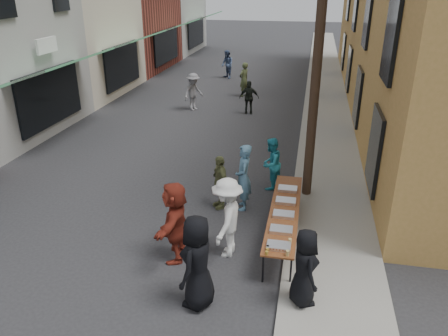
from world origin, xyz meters
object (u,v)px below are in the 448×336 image
at_px(guest_front_c, 271,164).
at_px(server, 304,267).
at_px(serving_table, 284,211).
at_px(catering_tray_sausage, 279,246).
at_px(utility_pole_mid, 320,9).
at_px(utility_pole_near, 319,39).
at_px(guest_front_a, 198,262).

xyz_separation_m(guest_front_c, server, (1.16, -5.12, 0.09)).
bearing_deg(server, serving_table, -8.91).
distance_m(catering_tray_sausage, guest_front_c, 4.37).
bearing_deg(guest_front_c, server, 34.90).
bearing_deg(server, catering_tray_sausage, 13.30).
xyz_separation_m(utility_pole_mid, serving_table, (-0.50, -14.35, -3.79)).
relative_size(utility_pole_near, guest_front_a, 4.63).
height_order(utility_pole_mid, server, utility_pole_mid).
bearing_deg(guest_front_c, utility_pole_near, 95.59).
bearing_deg(utility_pole_mid, server, -89.83).
bearing_deg(serving_table, utility_pole_near, 77.99).
distance_m(guest_front_a, server, 2.04).
bearing_deg(catering_tray_sausage, utility_pole_mid, 88.21).
bearing_deg(utility_pole_mid, catering_tray_sausage, -91.79).
bearing_deg(utility_pole_mid, serving_table, -92.00).
bearing_deg(guest_front_a, server, 112.46).
xyz_separation_m(guest_front_a, server, (2.01, 0.34, -0.07)).
relative_size(utility_pole_near, catering_tray_sausage, 18.00).
bearing_deg(utility_pole_mid, guest_front_c, -95.44).
xyz_separation_m(utility_pole_near, guest_front_c, (-1.11, 0.33, -3.69)).
distance_m(guest_front_c, server, 5.25).
relative_size(serving_table, guest_front_a, 2.06).
xyz_separation_m(utility_pole_mid, guest_front_a, (-1.96, -17.13, -3.53)).
distance_m(utility_pole_near, guest_front_a, 6.52).
bearing_deg(catering_tray_sausage, guest_front_c, 98.05).
distance_m(utility_pole_mid, catering_tray_sausage, 16.43).
distance_m(serving_table, guest_front_a, 3.15).
distance_m(utility_pole_near, guest_front_c, 3.87).
bearing_deg(serving_table, server, -77.29).
bearing_deg(serving_table, guest_front_c, 102.87).
height_order(utility_pole_near, utility_pole_mid, same).
bearing_deg(serving_table, catering_tray_sausage, -90.00).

